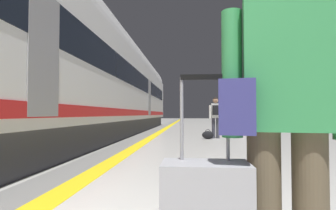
% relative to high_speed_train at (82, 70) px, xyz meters
% --- Properties ---
extents(safety_line_strip, '(0.36, 80.00, 0.01)m').
position_rel_high_speed_train_xyz_m(safety_line_strip, '(2.23, 0.60, -2.50)').
color(safety_line_strip, yellow).
rests_on(safety_line_strip, ground).
extents(tactile_edge_band, '(0.74, 80.00, 0.01)m').
position_rel_high_speed_train_xyz_m(tactile_edge_band, '(1.84, 0.60, -2.50)').
color(tactile_edge_band, slate).
rests_on(tactile_edge_band, ground).
extents(high_speed_train, '(2.94, 32.97, 4.97)m').
position_rel_high_speed_train_xyz_m(high_speed_train, '(0.00, 0.00, 0.00)').
color(high_speed_train, '#38383D').
rests_on(high_speed_train, ground).
extents(traveller_foreground, '(0.57, 0.31, 1.75)m').
position_rel_high_speed_train_xyz_m(traveller_foreground, '(4.15, -7.92, -1.49)').
color(traveller_foreground, brown).
rests_on(traveller_foreground, ground).
extents(passenger_near, '(0.50, 0.32, 1.59)m').
position_rel_high_speed_train_xyz_m(passenger_near, '(4.78, 1.43, -1.56)').
color(passenger_near, '#383842').
rests_on(passenger_near, ground).
extents(duffel_bag_near, '(0.44, 0.26, 0.36)m').
position_rel_high_speed_train_xyz_m(duffel_bag_near, '(4.46, 1.15, -2.35)').
color(duffel_bag_near, black).
rests_on(duffel_bag_near, ground).
extents(waste_bin, '(0.46, 0.46, 0.91)m').
position_rel_high_speed_train_xyz_m(waste_bin, '(6.34, 4.21, -2.05)').
color(waste_bin, '#4C4C51').
rests_on(waste_bin, ground).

